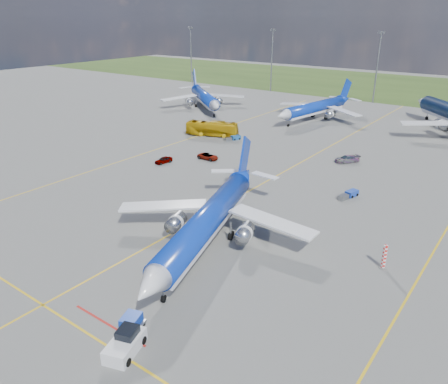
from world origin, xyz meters
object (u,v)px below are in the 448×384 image
Objects in this scene: apron_bus at (212,129)px; service_car_c at (347,159)px; service_car_b at (208,156)px; baggage_tug_w at (349,195)px; uld_container at (131,323)px; service_car_a at (164,160)px; bg_jet_nnw at (314,119)px; warning_post at (384,257)px; baggage_tug_c at (233,138)px; bg_jet_nw at (205,108)px; main_airliner at (208,245)px; pushback_tug at (126,343)px.

apron_bus reaches higher than service_car_c.
baggage_tug_w is (30.97, -2.09, -0.18)m from service_car_b.
uld_container is at bearing -45.28° from service_car_c.
service_car_a is (5.24, -22.62, -1.14)m from apron_bus.
bg_jet_nnw is 38.65m from service_car_c.
warning_post is at bearing 39.16° from uld_container.
service_car_a is 0.88× the size of baggage_tug_c.
bg_jet_nw is 88.52m from main_airliner.
apron_bus reaches higher than service_car_a.
service_car_c reaches higher than service_car_b.
main_airliner is at bearing 88.92° from pushback_tug.
warning_post is 39.98m from service_car_c.
uld_container is at bearing -66.17° from bg_jet_nnw.
baggage_tug_c is at bearing 98.31° from uld_container.
bg_jet_nnw is at bearing 135.13° from baggage_tug_w.
main_airliner is at bearing -27.94° from service_car_a.
bg_jet_nnw is at bearing 86.35° from uld_container.
apron_bus is 18.93m from service_car_b.
service_car_a is 36.95m from service_car_c.
main_airliner is at bearing -65.99° from bg_jet_nnw.
bg_jet_nw is 3.00× the size of apron_bus.
bg_jet_nnw is at bearing -40.84° from bg_jet_nw.
warning_post is 64.18m from apron_bus.
service_car_b is at bearing 154.38° from warning_post.
service_car_a is (-27.93, 21.10, 0.65)m from main_airliner.
bg_jet_nw is 55.21m from service_car_a.
warning_post is at bearing -89.60° from bg_jet_nw.
baggage_tug_c is at bearing -92.02° from bg_jet_nw.
baggage_tug_c is (-6.10, -31.47, 0.44)m from bg_jet_nnw.
uld_container reaches higher than service_car_a.
warning_post is at bearing -50.07° from bg_jet_nnw.
bg_jet_nw is 6.35× the size of pushback_tug.
baggage_tug_c is at bearing 142.80° from warning_post.
service_car_b is (-22.25, 28.30, 0.62)m from main_airliner.
bg_jet_nw is at bearing 159.79° from baggage_tug_c.
apron_bus is at bearing 146.15° from warning_post.
service_car_c is (34.73, -0.35, -1.06)m from apron_bus.
baggage_tug_c is at bearing -112.40° from apron_bus.
service_car_c is at bearing 126.77° from baggage_tug_w.
service_car_c is 28.29m from baggage_tug_c.
apron_bus is (-37.59, 60.89, 1.00)m from uld_container.
pushback_tug is at bearing -90.01° from main_airliner.
warning_post is 0.08× the size of main_airliner.
warning_post is 0.08× the size of bg_jet_nnw.
apron_bus reaches higher than baggage_tug_c.
apron_bus reaches higher than uld_container.
service_car_a is 0.86× the size of baggage_tug_w.
uld_container is (-15.71, -25.15, -0.71)m from warning_post.
apron_bus is 23.25m from service_car_a.
bg_jet_nw is at bearing -161.39° from bg_jet_nnw.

